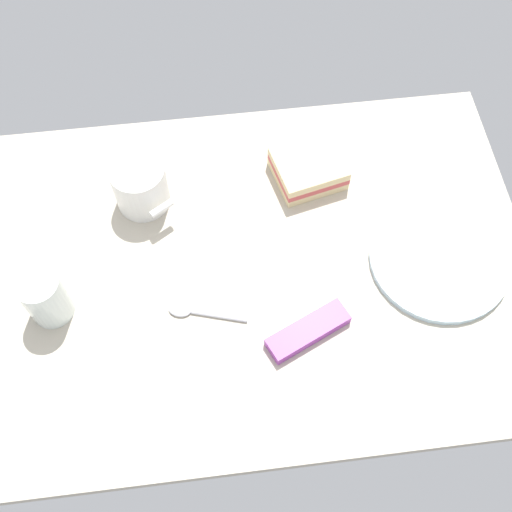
% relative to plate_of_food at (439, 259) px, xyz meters
% --- Properties ---
extents(tabletop, '(0.90, 0.64, 0.02)m').
position_rel_plate_of_food_xyz_m(tabletop, '(0.30, -0.03, -0.02)').
color(tabletop, '#BCB29E').
rests_on(tabletop, ground).
extents(plate_of_food, '(0.23, 0.23, 0.01)m').
position_rel_plate_of_food_xyz_m(plate_of_food, '(0.00, 0.00, 0.00)').
color(plate_of_food, silver).
rests_on(plate_of_food, tabletop).
extents(coffee_mug_black, '(0.10, 0.11, 0.09)m').
position_rel_plate_of_food_xyz_m(coffee_mug_black, '(0.47, -0.17, 0.04)').
color(coffee_mug_black, white).
rests_on(coffee_mug_black, tabletop).
extents(sandwich_main, '(0.13, 0.12, 0.04)m').
position_rel_plate_of_food_xyz_m(sandwich_main, '(0.19, -0.19, 0.02)').
color(sandwich_main, beige).
rests_on(sandwich_main, tabletop).
extents(glass_of_milk, '(0.07, 0.07, 0.10)m').
position_rel_plate_of_food_xyz_m(glass_of_milk, '(0.62, 0.01, 0.04)').
color(glass_of_milk, silver).
rests_on(glass_of_milk, tabletop).
extents(spoon, '(0.12, 0.05, 0.01)m').
position_rel_plate_of_food_xyz_m(spoon, '(0.40, 0.05, -0.00)').
color(spoon, silver).
rests_on(spoon, tabletop).
extents(snack_bar, '(0.14, 0.09, 0.02)m').
position_rel_plate_of_food_xyz_m(snack_bar, '(0.23, 0.10, 0.00)').
color(snack_bar, purple).
rests_on(snack_bar, tabletop).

